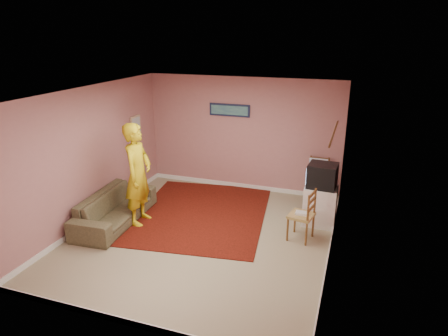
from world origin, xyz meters
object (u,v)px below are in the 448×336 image
(chair_a, at_px, (317,176))
(person, at_px, (138,174))
(chair_b, at_px, (302,209))
(sofa, at_px, (115,208))
(tv_cabinet, at_px, (320,205))
(crt_tv, at_px, (322,176))

(chair_a, distance_m, person, 3.76)
(chair_b, bearing_deg, sofa, -70.54)
(tv_cabinet, xyz_separation_m, chair_a, (-0.18, 1.01, 0.22))
(crt_tv, relative_size, person, 0.29)
(chair_a, relative_size, person, 0.27)
(tv_cabinet, height_order, chair_b, chair_b)
(chair_b, xyz_separation_m, person, (-3.04, -0.34, 0.41))
(crt_tv, height_order, sofa, crt_tv)
(chair_a, bearing_deg, crt_tv, -78.41)
(crt_tv, height_order, chair_a, crt_tv)
(chair_b, bearing_deg, crt_tv, 172.47)
(chair_a, distance_m, chair_b, 1.73)
(tv_cabinet, bearing_deg, sofa, -161.82)
(crt_tv, bearing_deg, chair_b, -104.43)
(crt_tv, bearing_deg, sofa, -157.45)
(tv_cabinet, distance_m, chair_b, 0.79)
(tv_cabinet, relative_size, crt_tv, 1.35)
(chair_a, relative_size, sofa, 0.26)
(chair_a, distance_m, sofa, 4.23)
(chair_a, xyz_separation_m, sofa, (-3.57, -2.24, -0.30))
(sofa, bearing_deg, crt_tv, -75.62)
(chair_a, bearing_deg, tv_cabinet, -78.12)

